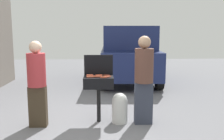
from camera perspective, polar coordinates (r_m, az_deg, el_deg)
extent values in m
plane|color=slate|center=(5.07, -6.43, -12.67)|extent=(24.00, 24.00, 0.00)
cylinder|color=black|center=(5.20, -3.03, -7.83)|extent=(0.08, 0.08, 0.72)
cube|color=black|center=(5.09, -3.08, -2.73)|extent=(0.60, 0.44, 0.22)
cube|color=black|center=(5.25, -3.08, 1.17)|extent=(0.60, 0.05, 0.42)
cylinder|color=#AD4228|center=(5.15, -5.04, -1.23)|extent=(0.13, 0.03, 0.03)
cylinder|color=#C6593D|center=(5.20, -5.05, -1.13)|extent=(0.13, 0.03, 0.03)
cylinder|color=#AD4228|center=(5.15, -3.05, -1.20)|extent=(0.13, 0.04, 0.03)
cylinder|color=#AD4228|center=(4.96, -1.35, -1.58)|extent=(0.13, 0.04, 0.03)
cylinder|color=#AD4228|center=(4.99, -3.61, -1.53)|extent=(0.13, 0.04, 0.03)
cylinder|color=#AD4228|center=(4.91, -1.93, -1.69)|extent=(0.13, 0.04, 0.03)
cylinder|color=#B74C33|center=(5.08, -3.06, -1.34)|extent=(0.13, 0.03, 0.03)
cylinder|color=#AD4228|center=(5.00, -5.12, -1.52)|extent=(0.13, 0.04, 0.03)
cylinder|color=#C6593D|center=(5.00, -0.94, -1.48)|extent=(0.13, 0.03, 0.03)
cylinder|color=#AD4228|center=(5.08, -5.08, -1.35)|extent=(0.13, 0.04, 0.03)
cylinder|color=#C6593D|center=(4.97, -5.00, -1.58)|extent=(0.13, 0.04, 0.03)
cylinder|color=#AD4228|center=(5.18, -2.99, -1.15)|extent=(0.13, 0.04, 0.03)
cylinder|color=#AD4228|center=(5.05, -4.48, -1.42)|extent=(0.13, 0.04, 0.03)
cylinder|color=#AD4228|center=(5.13, -1.27, -1.23)|extent=(0.13, 0.03, 0.03)
cylinder|color=#B74C33|center=(5.02, -2.94, -1.46)|extent=(0.13, 0.03, 0.03)
cylinder|color=#AD4228|center=(5.12, -2.90, -1.26)|extent=(0.13, 0.04, 0.03)
cylinder|color=silver|center=(5.18, 1.77, -9.42)|extent=(0.32, 0.32, 0.46)
sphere|color=silver|center=(5.12, 1.78, -6.98)|extent=(0.31, 0.31, 0.31)
cube|color=#3F3323|center=(5.14, -16.47, -7.93)|extent=(0.33, 0.18, 0.80)
cylinder|color=#B23338|center=(4.99, -16.83, 0.02)|extent=(0.35, 0.35, 0.64)
sphere|color=beige|center=(4.94, -17.06, 5.02)|extent=(0.23, 0.23, 0.23)
cube|color=#333847|center=(5.12, 7.14, -7.45)|extent=(0.35, 0.19, 0.85)
cylinder|color=brown|center=(4.96, 7.30, 1.00)|extent=(0.37, 0.37, 0.67)
sphere|color=tan|center=(4.92, 7.41, 6.30)|extent=(0.25, 0.25, 0.25)
cube|color=navy|center=(9.47, 3.60, 2.24)|extent=(2.04, 4.46, 0.90)
cube|color=navy|center=(9.21, 3.74, 7.36)|extent=(1.84, 2.66, 0.80)
cylinder|color=black|center=(8.15, 10.71, -2.17)|extent=(0.24, 0.65, 0.64)
cylinder|color=black|center=(8.00, -2.09, -2.24)|extent=(0.24, 0.65, 0.64)
cylinder|color=black|center=(11.15, 7.63, 0.84)|extent=(0.24, 0.65, 0.64)
cylinder|color=black|center=(11.03, -1.69, 0.83)|extent=(0.24, 0.65, 0.64)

